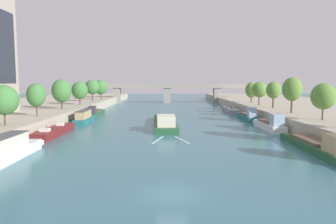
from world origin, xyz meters
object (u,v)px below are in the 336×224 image
tree_left_third (80,90)px  moored_boat_right_far (248,116)px  moored_boat_left_midway (4,151)px  tree_right_second (252,90)px  moored_boat_left_near (55,131)px  tree_left_by_lamp (62,91)px  barge_midriver (165,122)px  moored_boat_left_end (84,117)px  moored_boat_right_lone (270,125)px  moored_boat_right_end (231,110)px  tree_left_nearest (4,100)px  bridge_far (167,91)px  tree_right_third (259,90)px  moored_boat_left_lone (95,112)px  tree_right_by_lamp (292,89)px  tree_right_midway (323,96)px  tree_left_midway (92,87)px  moored_boat_right_midway (319,145)px  tree_right_past_mid (273,90)px  tree_left_distant (101,87)px  tree_left_end_of_row (36,95)px

tree_left_third → moored_boat_right_far: bearing=-19.3°
moored_boat_left_midway → tree_right_second: size_ratio=2.38×
moored_boat_left_near → tree_left_by_lamp: bearing=105.2°
barge_midriver → moored_boat_left_end: bearing=163.3°
moored_boat_right_lone → moored_boat_right_end: moored_boat_right_lone is taller
moored_boat_right_far → tree_right_second: (7.18, 23.32, 5.30)m
tree_left_nearest → bridge_far: tree_left_nearest is taller
tree_right_third → moored_boat_left_lone: bearing=-176.8°
tree_right_by_lamp → moored_boat_right_lone: bearing=-134.0°
tree_right_midway → tree_left_nearest: bearing=-173.2°
tree_left_midway → moored_boat_right_end: bearing=-14.9°
moored_boat_right_far → tree_right_second: size_ratio=2.09×
moored_boat_right_midway → tree_right_midway: 15.37m
moored_boat_left_end → tree_right_by_lamp: (43.39, -3.47, 6.12)m
tree_left_third → tree_right_past_mid: (49.65, -11.26, 0.34)m
tree_left_by_lamp → moored_boat_left_near: bearing=-74.8°
moored_boat_left_near → tree_left_by_lamp: size_ratio=2.03×
tree_right_by_lamp → tree_right_second: size_ratio=1.17×
moored_boat_left_near → tree_right_midway: size_ratio=2.31×
tree_left_by_lamp → tree_right_third: (49.27, 11.16, -0.03)m
tree_right_midway → tree_right_third: size_ratio=0.97×
tree_left_third → tree_left_distant: tree_left_distant is taller
tree_right_past_mid → tree_right_third: 8.77m
tree_left_end_of_row → tree_left_third: 28.63m
moored_boat_right_far → tree_left_midway: tree_left_midway is taller
barge_midriver → moored_boat_right_midway: (19.47, -23.13, 0.00)m
tree_left_third → tree_right_second: bearing=9.5°
moored_boat_right_midway → moored_boat_right_lone: bearing=90.5°
barge_midriver → moored_boat_right_lone: bearing=-14.9°
moored_boat_left_midway → tree_left_midway: tree_left_midway is taller
barge_midriver → tree_left_third: 34.39m
moored_boat_left_end → tree_left_third: 20.84m
moored_boat_right_far → moored_boat_left_near: bearing=-151.6°
tree_left_distant → bridge_far: bearing=34.1°
moored_boat_right_end → tree_right_third: size_ratio=2.33×
moored_boat_right_midway → moored_boat_right_lone: size_ratio=1.36×
moored_boat_left_end → tree_left_by_lamp: bearing=139.6°
moored_boat_left_midway → tree_left_by_lamp: tree_left_by_lamp is taller
moored_boat_right_far → tree_right_by_lamp: 12.13m
barge_midriver → tree_left_third: bearing=133.9°
tree_right_midway → tree_left_end_of_row: bearing=172.8°
moored_boat_left_near → tree_left_nearest: (-5.07, -5.75, 5.51)m
tree_left_nearest → tree_left_by_lamp: tree_left_by_lamp is taller
moored_boat_right_lone → tree_left_end_of_row: bearing=178.8°
tree_right_past_mid → bridge_far: tree_right_past_mid is taller
moored_boat_right_midway → tree_left_nearest: (-42.71, 6.77, 5.30)m
tree_left_end_of_row → tree_right_past_mid: (49.72, 17.37, 0.38)m
moored_boat_left_end → tree_right_by_lamp: tree_right_by_lamp is taller
moored_boat_right_far → moored_boat_right_end: (-0.26, 17.30, -0.27)m
tree_left_third → moored_boat_left_midway: bearing=-83.5°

